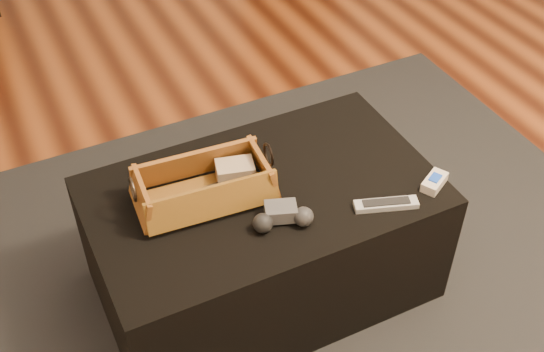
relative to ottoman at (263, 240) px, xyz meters
name	(u,v)px	position (x,y,z in m)	size (l,w,h in m)	color
floor	(325,276)	(0.20, -0.05, -0.23)	(5.00, 5.50, 0.01)	brown
area_rug	(271,295)	(0.00, -0.05, -0.22)	(2.60, 2.00, 0.01)	black
ottoman	(263,240)	(0.00, 0.00, 0.00)	(1.00, 0.60, 0.42)	black
tv_remote	(199,197)	(-0.18, 0.03, 0.23)	(0.20, 0.05, 0.02)	black
cloth_bundle	(235,172)	(-0.06, 0.06, 0.25)	(0.11, 0.07, 0.06)	tan
wicker_basket	(204,187)	(-0.16, 0.04, 0.26)	(0.40, 0.23, 0.14)	#996522
game_controller	(282,217)	(-0.01, -0.15, 0.24)	(0.18, 0.12, 0.05)	#404043
silver_remote	(386,204)	(0.28, -0.21, 0.22)	(0.18, 0.10, 0.02)	#B4B6BC
cream_gadget	(434,182)	(0.45, -0.20, 0.23)	(0.10, 0.09, 0.03)	beige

